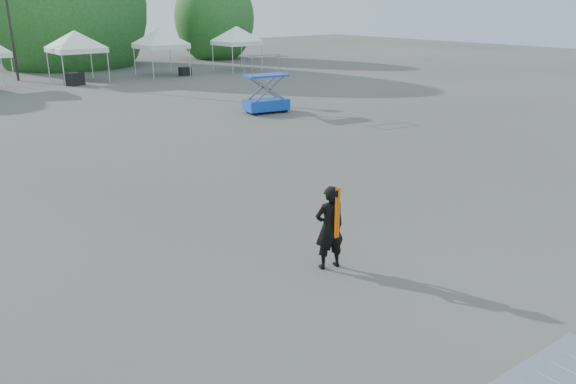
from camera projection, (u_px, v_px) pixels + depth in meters
ground at (275, 235)px, 12.86m from camera, size 120.00×120.00×0.00m
tree_mid_e at (64, 5)px, 45.23m from camera, size 5.12×5.12×7.79m
tree_far_e at (215, 18)px, 51.98m from camera, size 3.84×3.84×5.84m
tent_f at (75, 35)px, 36.49m from camera, size 4.44×4.44×3.88m
tent_g at (160, 32)px, 39.71m from camera, size 4.36×4.36×3.88m
tent_h at (237, 30)px, 42.78m from camera, size 4.14×4.14×3.88m
man at (330, 227)px, 11.04m from camera, size 0.71×0.56×1.72m
scissor_lift at (266, 84)px, 26.66m from camera, size 2.23×1.42×2.68m
barrier_left at (567, 380)px, 7.88m from camera, size 2.42×1.32×0.08m
crate_mid at (74, 79)px, 35.82m from camera, size 1.26×1.14×0.80m
crate_east at (185, 71)px, 40.61m from camera, size 0.81×0.65×0.60m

